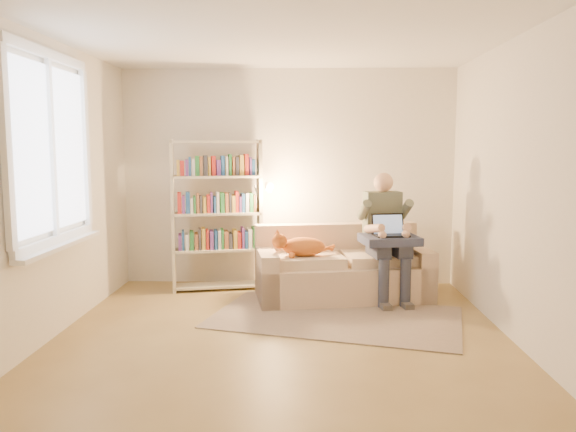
{
  "coord_description": "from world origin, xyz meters",
  "views": [
    {
      "loc": [
        0.2,
        -4.56,
        1.65
      ],
      "look_at": [
        0.04,
        1.0,
        0.98
      ],
      "focal_mm": 35.0,
      "sensor_mm": 36.0,
      "label": 1
    }
  ],
  "objects_px": {
    "person": "(386,230)",
    "sofa": "(342,272)",
    "laptop": "(388,230)",
    "cat": "(303,246)",
    "bookshelf": "(217,208)"
  },
  "relations": [
    {
      "from": "person",
      "to": "sofa",
      "type": "bearing_deg",
      "value": 161.98
    },
    {
      "from": "person",
      "to": "laptop",
      "type": "bearing_deg",
      "value": -95.68
    },
    {
      "from": "person",
      "to": "cat",
      "type": "distance_m",
      "value": 0.92
    },
    {
      "from": "sofa",
      "to": "bookshelf",
      "type": "bearing_deg",
      "value": 157.37
    },
    {
      "from": "sofa",
      "to": "person",
      "type": "relative_size",
      "value": 1.43
    },
    {
      "from": "laptop",
      "to": "bookshelf",
      "type": "relative_size",
      "value": 0.22
    },
    {
      "from": "person",
      "to": "bookshelf",
      "type": "xyz_separation_m",
      "value": [
        -1.9,
        0.4,
        0.19
      ]
    },
    {
      "from": "cat",
      "to": "bookshelf",
      "type": "xyz_separation_m",
      "value": [
        -1.0,
        0.52,
        0.35
      ]
    },
    {
      "from": "sofa",
      "to": "bookshelf",
      "type": "relative_size",
      "value": 1.13
    },
    {
      "from": "sofa",
      "to": "laptop",
      "type": "relative_size",
      "value": 5.07
    },
    {
      "from": "person",
      "to": "bookshelf",
      "type": "distance_m",
      "value": 1.95
    },
    {
      "from": "person",
      "to": "laptop",
      "type": "height_order",
      "value": "person"
    },
    {
      "from": "sofa",
      "to": "laptop",
      "type": "height_order",
      "value": "laptop"
    },
    {
      "from": "sofa",
      "to": "cat",
      "type": "bearing_deg",
      "value": -165.28
    },
    {
      "from": "sofa",
      "to": "laptop",
      "type": "xyz_separation_m",
      "value": [
        0.48,
        -0.2,
        0.5
      ]
    }
  ]
}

